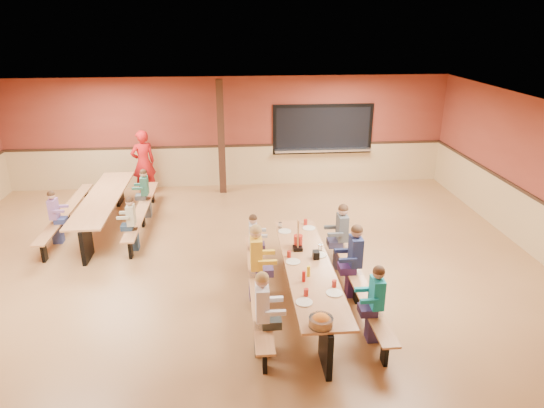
{
  "coord_description": "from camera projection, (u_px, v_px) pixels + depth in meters",
  "views": [
    {
      "loc": [
        0.03,
        -8.09,
        4.47
      ],
      "look_at": [
        0.78,
        0.42,
        1.15
      ],
      "focal_mm": 32.0,
      "sensor_mm": 36.0,
      "label": 1
    }
  ],
  "objects": [
    {
      "name": "ground",
      "position": [
        233.0,
        270.0,
        9.13
      ],
      "size": [
        12.0,
        12.0,
        0.0
      ],
      "primitive_type": "plane",
      "color": "#8D5F35",
      "rests_on": "ground"
    },
    {
      "name": "room_envelope",
      "position": [
        232.0,
        237.0,
        8.88
      ],
      "size": [
        12.04,
        10.04,
        3.02
      ],
      "color": "brown",
      "rests_on": "ground"
    },
    {
      "name": "kitchen_pass_through",
      "position": [
        323.0,
        131.0,
        13.41
      ],
      "size": [
        2.78,
        0.28,
        1.38
      ],
      "color": "black",
      "rests_on": "ground"
    },
    {
      "name": "structural_post",
      "position": [
        221.0,
        138.0,
        12.65
      ],
      "size": [
        0.18,
        0.18,
        3.0
      ],
      "primitive_type": "cube",
      "color": "black",
      "rests_on": "ground"
    },
    {
      "name": "cafeteria_table_main",
      "position": [
        308.0,
        276.0,
        7.87
      ],
      "size": [
        1.91,
        3.7,
        0.74
      ],
      "color": "#AF7445",
      "rests_on": "ground"
    },
    {
      "name": "cafeteria_table_second",
      "position": [
        104.0,
        206.0,
        10.8
      ],
      "size": [
        1.91,
        3.7,
        0.74
      ],
      "color": "#AF7445",
      "rests_on": "ground"
    },
    {
      "name": "seated_child_white_left",
      "position": [
        262.0,
        314.0,
        6.68
      ],
      "size": [
        0.4,
        0.32,
        1.27
      ],
      "primitive_type": null,
      "color": "white",
      "rests_on": "ground"
    },
    {
      "name": "seated_adult_yellow",
      "position": [
        256.0,
        263.0,
        8.01
      ],
      "size": [
        0.42,
        0.35,
        1.32
      ],
      "primitive_type": null,
      "color": "yellow",
      "rests_on": "ground"
    },
    {
      "name": "seated_child_grey_left",
      "position": [
        253.0,
        243.0,
        8.93
      ],
      "size": [
        0.32,
        0.26,
        1.11
      ],
      "primitive_type": null,
      "color": "#BBBBBB",
      "rests_on": "ground"
    },
    {
      "name": "seated_child_teal_right",
      "position": [
        376.0,
        304.0,
        6.97
      ],
      "size": [
        0.36,
        0.3,
        1.2
      ],
      "primitive_type": null,
      "color": "teal",
      "rests_on": "ground"
    },
    {
      "name": "seated_child_navy_right",
      "position": [
        355.0,
        261.0,
        8.1
      ],
      "size": [
        0.41,
        0.33,
        1.28
      ],
      "primitive_type": null,
      "color": "navy",
      "rests_on": "ground"
    },
    {
      "name": "seated_child_char_right",
      "position": [
        342.0,
        237.0,
        9.03
      ],
      "size": [
        0.39,
        0.32,
        1.26
      ],
      "primitive_type": null,
      "color": "#4B5155",
      "rests_on": "ground"
    },
    {
      "name": "seated_child_purple_sec",
      "position": [
        55.0,
        217.0,
        10.05
      ],
      "size": [
        0.33,
        0.27,
        1.14
      ],
      "primitive_type": null,
      "color": "#895F9A",
      "rests_on": "ground"
    },
    {
      "name": "seated_child_green_sec",
      "position": [
        145.0,
        194.0,
        11.37
      ],
      "size": [
        0.34,
        0.28,
        1.16
      ],
      "primitive_type": null,
      "color": "#2F6B57",
      "rests_on": "ground"
    },
    {
      "name": "seated_child_tan_sec",
      "position": [
        132.0,
        224.0,
        9.75
      ],
      "size": [
        0.33,
        0.27,
        1.12
      ],
      "primitive_type": null,
      "color": "#B6B28E",
      "rests_on": "ground"
    },
    {
      "name": "standing_woman",
      "position": [
        143.0,
        163.0,
        12.73
      ],
      "size": [
        0.76,
        0.66,
        1.74
      ],
      "primitive_type": "imported",
      "rotation": [
        0.0,
        0.0,
        3.61
      ],
      "color": "#AF1415",
      "rests_on": "ground"
    },
    {
      "name": "punch_pitcher",
      "position": [
        298.0,
        241.0,
        8.35
      ],
      "size": [
        0.16,
        0.16,
        0.22
      ],
      "primitive_type": "cylinder",
      "color": "#AF2217",
      "rests_on": "cafeteria_table_main"
    },
    {
      "name": "chip_bowl",
      "position": [
        321.0,
        321.0,
        6.23
      ],
      "size": [
        0.32,
        0.32,
        0.15
      ],
      "primitive_type": null,
      "color": "#FFA328",
      "rests_on": "cafeteria_table_main"
    },
    {
      "name": "napkin_dispenser",
      "position": [
        316.0,
        255.0,
        7.97
      ],
      "size": [
        0.1,
        0.14,
        0.13
      ],
      "primitive_type": "cube",
      "color": "black",
      "rests_on": "cafeteria_table_main"
    },
    {
      "name": "condiment_mustard",
      "position": [
        309.0,
        271.0,
        7.42
      ],
      "size": [
        0.06,
        0.06,
        0.17
      ],
      "primitive_type": "cylinder",
      "color": "yellow",
      "rests_on": "cafeteria_table_main"
    },
    {
      "name": "condiment_ketchup",
      "position": [
        304.0,
        276.0,
        7.27
      ],
      "size": [
        0.06,
        0.06,
        0.17
      ],
      "primitive_type": "cylinder",
      "color": "#B2140F",
      "rests_on": "cafeteria_table_main"
    },
    {
      "name": "table_paddle",
      "position": [
        298.0,
        243.0,
        8.23
      ],
      "size": [
        0.16,
        0.16,
        0.56
      ],
      "color": "black",
      "rests_on": "cafeteria_table_main"
    },
    {
      "name": "place_settings",
      "position": [
        308.0,
        261.0,
        7.78
      ],
      "size": [
        0.65,
        3.3,
        0.11
      ],
      "primitive_type": null,
      "color": "beige",
      "rests_on": "cafeteria_table_main"
    }
  ]
}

